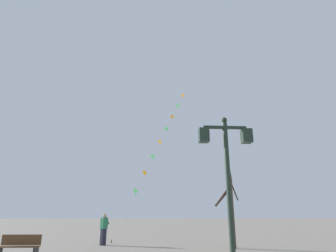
# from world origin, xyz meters

# --- Properties ---
(ground_plane) EXTENTS (160.00, 160.00, 0.00)m
(ground_plane) POSITION_xyz_m (0.00, 20.00, 0.00)
(ground_plane) COLOR gray
(twin_lantern_lamp_post) EXTENTS (1.53, 0.28, 4.41)m
(twin_lantern_lamp_post) POSITION_xyz_m (2.98, 7.13, 3.08)
(twin_lantern_lamp_post) COLOR #1E2D23
(twin_lantern_lamp_post) RESTS_ON ground_plane
(kite_train) EXTENTS (5.48, 6.72, 12.99)m
(kite_train) POSITION_xyz_m (1.41, 21.36, 7.04)
(kite_train) COLOR brown
(kite_train) RESTS_ON ground_plane
(kite_flyer) EXTENTS (0.48, 0.59, 1.71)m
(kite_flyer) POSITION_xyz_m (-1.79, 16.58, 0.90)
(kite_flyer) COLOR #1E1E2D
(kite_flyer) RESTS_ON ground_plane
(bare_tree) EXTENTS (1.57, 1.23, 4.41)m
(bare_tree) POSITION_xyz_m (5.12, 14.68, 2.05)
(bare_tree) COLOR #423323
(bare_tree) RESTS_ON ground_plane
(park_bench) EXTENTS (1.61, 0.49, 0.89)m
(park_bench) POSITION_xyz_m (-4.38, 11.90, 0.45)
(park_bench) COLOR brown
(park_bench) RESTS_ON ground_plane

